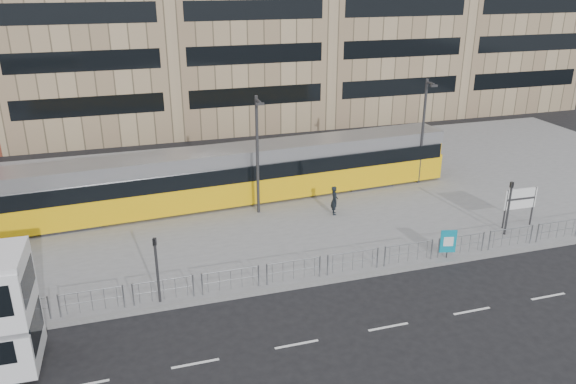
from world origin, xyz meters
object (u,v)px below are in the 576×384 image
object	(u,v)px
lamp_post_west	(258,150)
traffic_light_east	(509,201)
traffic_light_west	(156,262)
pedestrian	(334,200)
lamp_post_east	(423,127)
station_sign	(520,200)
ad_panel	(448,242)
tram	(229,175)

from	to	relation	value
lamp_post_west	traffic_light_east	bearing A→B (deg)	-29.49
lamp_post_west	traffic_light_west	bearing A→B (deg)	-128.49
pedestrian	lamp_post_east	bearing A→B (deg)	-53.11
traffic_light_west	lamp_post_west	xyz separation A→B (m)	(6.61, 8.31, 1.95)
station_sign	traffic_light_west	world-z (taller)	traffic_light_west
traffic_light_east	lamp_post_east	size ratio (longest dim) A/B	0.43
station_sign	pedestrian	distance (m)	10.48
traffic_light_east	lamp_post_west	bearing A→B (deg)	144.73
ad_panel	traffic_light_west	bearing A→B (deg)	-166.32
ad_panel	traffic_light_east	world-z (taller)	traffic_light_east
ad_panel	pedestrian	bearing A→B (deg)	130.68
tram	traffic_light_east	world-z (taller)	tram
tram	station_sign	bearing A→B (deg)	-33.56
station_sign	pedestrian	world-z (taller)	station_sign
ad_panel	traffic_light_west	world-z (taller)	traffic_light_west
tram	ad_panel	xyz separation A→B (m)	(9.01, -10.69, -0.85)
pedestrian	lamp_post_east	distance (m)	8.78
tram	pedestrian	distance (m)	6.79
lamp_post_east	traffic_light_west	bearing A→B (deg)	-151.40
tram	station_sign	size ratio (longest dim) A/B	12.84
traffic_light_east	lamp_post_west	world-z (taller)	lamp_post_west
station_sign	traffic_light_west	bearing A→B (deg)	-172.60
pedestrian	traffic_light_west	size ratio (longest dim) A/B	0.57
traffic_light_west	traffic_light_east	bearing A→B (deg)	20.81
station_sign	pedestrian	xyz separation A→B (m)	(-9.33, 4.73, -0.72)
lamp_post_west	lamp_post_east	size ratio (longest dim) A/B	1.00
pedestrian	traffic_light_west	distance (m)	12.88
ad_panel	pedestrian	xyz separation A→B (m)	(-3.44, 6.88, -0.01)
tram	traffic_light_east	xyz separation A→B (m)	(13.58, -9.23, 0.23)
pedestrian	traffic_light_west	xyz separation A→B (m)	(-10.89, -6.78, 1.09)
pedestrian	traffic_light_west	bearing A→B (deg)	135.34
traffic_light_west	ad_panel	bearing A→B (deg)	16.29
lamp_post_west	pedestrian	bearing A→B (deg)	-19.72
traffic_light_west	lamp_post_west	size ratio (longest dim) A/B	0.44
tram	traffic_light_east	distance (m)	16.42
traffic_light_west	tram	bearing A→B (deg)	79.97
lamp_post_east	traffic_light_east	bearing A→B (deg)	-86.89
pedestrian	traffic_light_west	world-z (taller)	traffic_light_west
tram	ad_panel	size ratio (longest dim) A/B	19.41
station_sign	lamp_post_west	distance (m)	15.16
station_sign	ad_panel	xyz separation A→B (m)	(-5.88, -2.15, -0.71)
traffic_light_west	traffic_light_east	world-z (taller)	same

